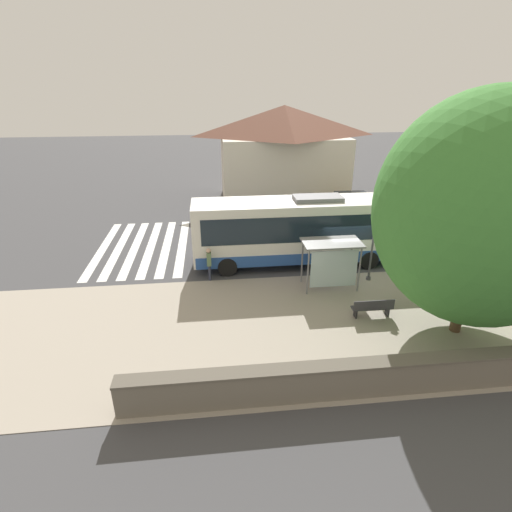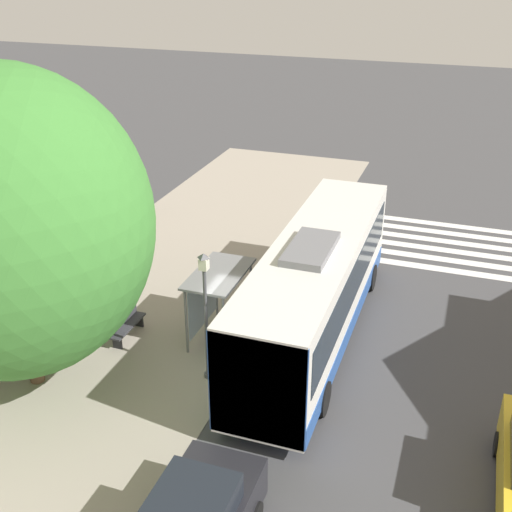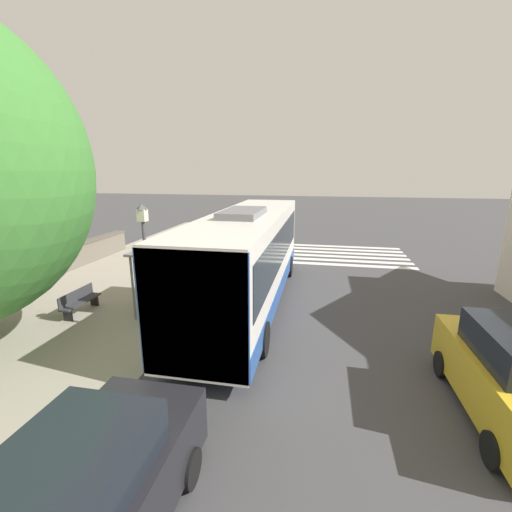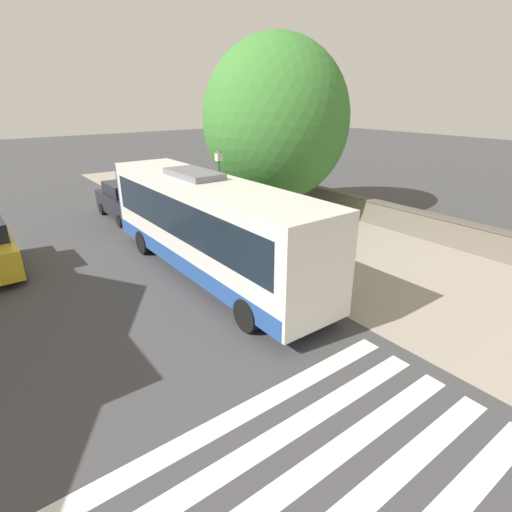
% 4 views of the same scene
% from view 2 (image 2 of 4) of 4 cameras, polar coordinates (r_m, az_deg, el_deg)
% --- Properties ---
extents(ground_plane, '(120.00, 120.00, 0.00)m').
position_cam_2_polar(ground_plane, '(20.14, -1.20, -9.72)').
color(ground_plane, '#424244').
rests_on(ground_plane, ground).
extents(sidewalk_plaza, '(9.00, 44.00, 0.02)m').
position_cam_2_polar(sidewalk_plaza, '(21.85, -12.43, -7.22)').
color(sidewalk_plaza, '#9E9384').
rests_on(sidewalk_plaza, ground).
extents(crosswalk_stripes, '(9.00, 5.25, 0.01)m').
position_cam_2_polar(crosswalk_stripes, '(29.00, 15.99, 0.97)').
color(crosswalk_stripes, silver).
rests_on(crosswalk_stripes, ground).
extents(stone_wall, '(0.60, 20.00, 1.25)m').
position_cam_2_polar(stone_wall, '(23.73, -21.02, -3.88)').
color(stone_wall, '#6B6356').
rests_on(stone_wall, ground).
extents(bus, '(2.62, 11.49, 3.79)m').
position_cam_2_polar(bus, '(20.46, 5.31, -2.76)').
color(bus, silver).
rests_on(bus, ground).
extents(bus_shelter, '(1.56, 2.77, 2.38)m').
position_cam_2_polar(bus_shelter, '(20.60, -3.66, -2.46)').
color(bus_shelter, slate).
rests_on(bus_shelter, ground).
extents(pedestrian, '(0.34, 0.23, 1.74)m').
position_cam_2_polar(pedestrian, '(25.52, 4.61, 0.99)').
color(pedestrian, '#2D3347').
rests_on(pedestrian, ground).
extents(bench, '(0.40, 1.78, 0.88)m').
position_cam_2_polar(bench, '(21.64, -11.46, -6.01)').
color(bench, '#333338').
rests_on(bench, ground).
extents(street_lamp_near, '(0.28, 0.28, 4.14)m').
position_cam_2_polar(street_lamp_near, '(18.35, -4.51, -4.51)').
color(street_lamp_near, '#4C4C51').
rests_on(street_lamp_near, ground).
extents(shade_tree, '(7.67, 7.67, 9.30)m').
position_cam_2_polar(shade_tree, '(18.18, -21.05, 2.62)').
color(shade_tree, brown).
rests_on(shade_tree, ground).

